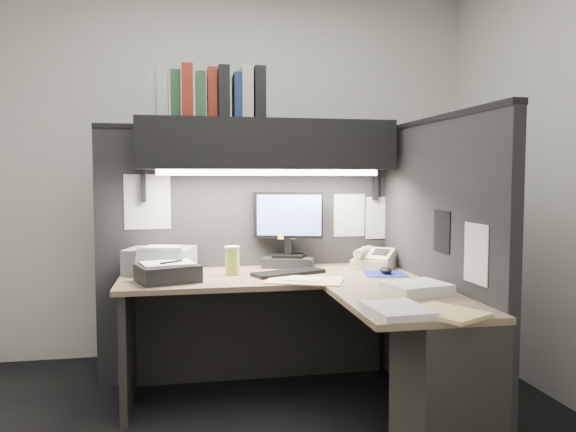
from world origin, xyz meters
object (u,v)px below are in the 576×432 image
at_px(monitor, 288,237).
at_px(notebook_stack, 168,273).
at_px(keyboard, 288,273).
at_px(printer, 160,260).
at_px(coffee_cup, 232,261).
at_px(telephone, 374,260).
at_px(overhead_shelf, 266,145).
at_px(desk, 348,348).

distance_m(monitor, notebook_stack, 0.84).
distance_m(keyboard, printer, 0.78).
height_order(keyboard, coffee_cup, coffee_cup).
height_order(keyboard, telephone, telephone).
relative_size(telephone, printer, 0.67).
distance_m(overhead_shelf, keyboard, 0.79).
xyz_separation_m(desk, monitor, (-0.15, 0.81, 0.48)).
xyz_separation_m(desk, telephone, (0.38, 0.68, 0.34)).
distance_m(telephone, notebook_stack, 1.29).
height_order(desk, keyboard, keyboard).
xyz_separation_m(telephone, notebook_stack, (-1.27, -0.23, -0.00)).
relative_size(desk, overhead_shelf, 1.10).
bearing_deg(printer, telephone, 13.10).
bearing_deg(monitor, desk, -62.23).
xyz_separation_m(telephone, printer, (-1.32, 0.08, 0.03)).
bearing_deg(desk, keyboard, 110.57).
relative_size(desk, monitor, 3.55).
bearing_deg(monitor, overhead_shelf, -140.22).
xyz_separation_m(overhead_shelf, printer, (-0.65, 0.01, -0.70)).
bearing_deg(coffee_cup, notebook_stack, -157.88).
bearing_deg(printer, monitor, 20.54).
xyz_separation_m(overhead_shelf, telephone, (0.68, -0.07, -0.72)).
distance_m(overhead_shelf, printer, 0.95).
bearing_deg(overhead_shelf, printer, 179.29).
height_order(desk, printer, printer).
distance_m(desk, printer, 1.27).
bearing_deg(keyboard, monitor, 58.40).
relative_size(coffee_cup, printer, 0.43).
bearing_deg(printer, overhead_shelf, 15.96).
relative_size(monitor, telephone, 1.92).
bearing_deg(overhead_shelf, desk, -68.21).
height_order(coffee_cup, printer, coffee_cup).
xyz_separation_m(desk, overhead_shelf, (-0.30, 0.75, 1.06)).
xyz_separation_m(desk, printer, (-0.95, 0.76, 0.36)).
height_order(desk, notebook_stack, notebook_stack).
height_order(overhead_shelf, printer, overhead_shelf).
bearing_deg(coffee_cup, keyboard, -9.48).
xyz_separation_m(telephone, coffee_cup, (-0.90, -0.08, 0.03)).
distance_m(monitor, printer, 0.81).
bearing_deg(notebook_stack, desk, -26.46).
height_order(monitor, coffee_cup, monitor).
distance_m(keyboard, coffee_cup, 0.34).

